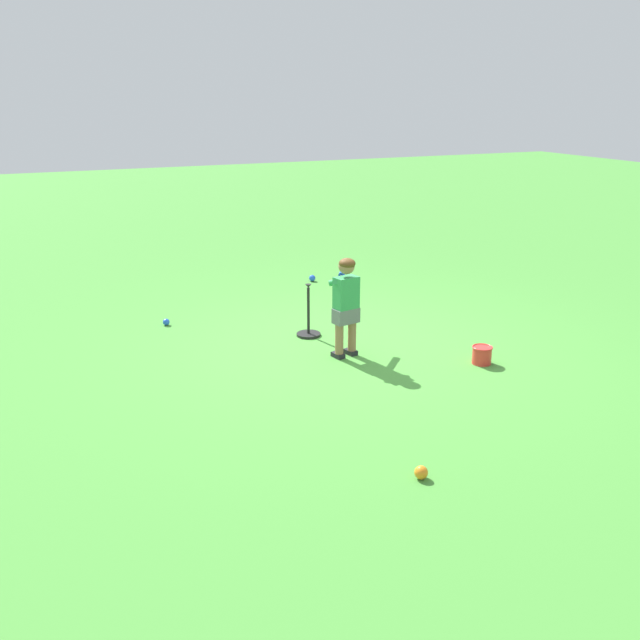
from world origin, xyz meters
name	(u,v)px	position (x,y,z in m)	size (l,w,h in m)	color
ground_plane	(347,344)	(0.00, 0.00, 0.00)	(40.00, 40.00, 0.00)	#479338
child_batter	(346,297)	(-0.30, 0.18, 0.65)	(0.68, 0.47, 1.08)	#232328
play_ball_near_batter	(421,472)	(-2.81, 0.78, 0.05)	(0.10, 0.10, 0.10)	orange
play_ball_far_left	(166,322)	(1.51, 1.71, 0.04)	(0.08, 0.08, 0.08)	blue
play_ball_far_right	(312,278)	(2.68, -0.74, 0.05)	(0.10, 0.10, 0.10)	blue
batting_tee	(309,327)	(0.45, 0.28, 0.10)	(0.28, 0.28, 0.62)	black
toy_bucket	(482,355)	(-1.10, -1.02, 0.10)	(0.22, 0.22, 0.19)	red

